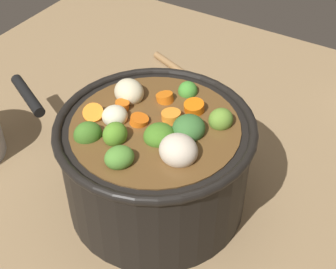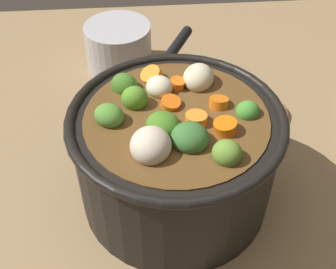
# 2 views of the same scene
# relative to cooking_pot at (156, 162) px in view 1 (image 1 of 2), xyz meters

# --- Properties ---
(ground_plane) EXTENTS (1.10, 1.10, 0.00)m
(ground_plane) POSITION_rel_cooking_pot_xyz_m (0.00, -0.00, -0.08)
(ground_plane) COLOR #8C704C
(cooking_pot) EXTENTS (0.26, 0.26, 0.17)m
(cooking_pot) POSITION_rel_cooking_pot_xyz_m (0.00, 0.00, 0.00)
(cooking_pot) COLOR black
(cooking_pot) RESTS_ON ground_plane
(wooden_spoon) EXTENTS (0.21, 0.20, 0.01)m
(wooden_spoon) POSITION_rel_cooking_pot_xyz_m (0.13, -0.22, -0.07)
(wooden_spoon) COLOR olive
(wooden_spoon) RESTS_ON ground_plane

